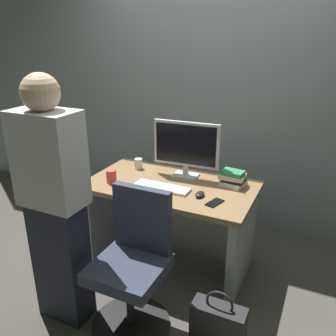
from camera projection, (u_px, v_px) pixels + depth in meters
ground_plane at (171, 263)px, 3.02m from camera, size 9.00×9.00×0.00m
wall_back at (214, 71)px, 3.27m from camera, size 6.40×0.10×3.00m
desk at (171, 211)px, 2.84m from camera, size 1.30×0.73×0.74m
office_chair at (133, 268)px, 2.26m from camera, size 0.52×0.52×0.94m
person_at_desk at (55, 205)px, 2.19m from camera, size 0.40×0.24×1.64m
monitor at (186, 147)px, 2.80m from camera, size 0.54×0.15×0.46m
keyboard at (162, 187)px, 2.67m from camera, size 0.43×0.13×0.02m
mouse at (200, 194)px, 2.53m from camera, size 0.06×0.10×0.03m
cup_near_keyboard at (111, 176)px, 2.76m from camera, size 0.08×0.08×0.10m
cup_by_monitor at (138, 164)px, 3.04m from camera, size 0.07×0.07×0.09m
book_stack at (233, 179)px, 2.70m from camera, size 0.20×0.19×0.12m
cell_phone at (215, 203)px, 2.44m from camera, size 0.11×0.16×0.01m
handbag at (218, 323)px, 2.22m from camera, size 0.34×0.14×0.38m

